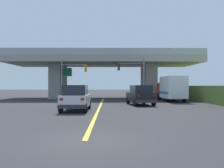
{
  "coord_description": "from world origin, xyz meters",
  "views": [
    {
      "loc": [
        0.87,
        -8.56,
        1.97
      ],
      "look_at": [
        1.25,
        22.4,
        2.19
      ],
      "focal_mm": 38.31,
      "sensor_mm": 36.0,
      "label": 1
    }
  ],
  "objects_px": {
    "traffic_signal_farside": "(70,74)",
    "suv_lead": "(76,98)",
    "traffic_signal_nearside": "(135,73)",
    "highway_sign": "(66,75)",
    "suv_crossing": "(140,95)",
    "box_truck": "(171,88)"
  },
  "relations": [
    {
      "from": "traffic_signal_farside",
      "to": "suv_lead",
      "type": "bearing_deg",
      "value": -79.0
    },
    {
      "from": "traffic_signal_nearside",
      "to": "highway_sign",
      "type": "bearing_deg",
      "value": 163.28
    },
    {
      "from": "suv_lead",
      "to": "traffic_signal_farside",
      "type": "relative_size",
      "value": 0.79
    },
    {
      "from": "suv_crossing",
      "to": "highway_sign",
      "type": "height_order",
      "value": "highway_sign"
    },
    {
      "from": "suv_crossing",
      "to": "box_truck",
      "type": "height_order",
      "value": "box_truck"
    },
    {
      "from": "box_truck",
      "to": "traffic_signal_nearside",
      "type": "xyz_separation_m",
      "value": [
        -4.39,
        2.53,
        2.03
      ]
    },
    {
      "from": "suv_lead",
      "to": "suv_crossing",
      "type": "xyz_separation_m",
      "value": [
        5.79,
        5.57,
        0.0
      ]
    },
    {
      "from": "highway_sign",
      "to": "traffic_signal_farside",
      "type": "bearing_deg",
      "value": -68.74
    },
    {
      "from": "suv_lead",
      "to": "traffic_signal_nearside",
      "type": "height_order",
      "value": "traffic_signal_nearside"
    },
    {
      "from": "suv_crossing",
      "to": "traffic_signal_nearside",
      "type": "xyz_separation_m",
      "value": [
        0.35,
        8.4,
        2.65
      ]
    },
    {
      "from": "box_truck",
      "to": "traffic_signal_nearside",
      "type": "relative_size",
      "value": 1.2
    },
    {
      "from": "traffic_signal_nearside",
      "to": "traffic_signal_farside",
      "type": "xyz_separation_m",
      "value": [
        -8.88,
        0.11,
        -0.09
      ]
    },
    {
      "from": "box_truck",
      "to": "traffic_signal_farside",
      "type": "xyz_separation_m",
      "value": [
        -13.26,
        2.64,
        1.94
      ]
    },
    {
      "from": "traffic_signal_nearside",
      "to": "highway_sign",
      "type": "height_order",
      "value": "traffic_signal_nearside"
    },
    {
      "from": "traffic_signal_farside",
      "to": "traffic_signal_nearside",
      "type": "bearing_deg",
      "value": -0.7
    },
    {
      "from": "traffic_signal_nearside",
      "to": "box_truck",
      "type": "bearing_deg",
      "value": -29.99
    },
    {
      "from": "suv_crossing",
      "to": "traffic_signal_farside",
      "type": "xyz_separation_m",
      "value": [
        -8.53,
        8.5,
        2.56
      ]
    },
    {
      "from": "suv_lead",
      "to": "highway_sign",
      "type": "bearing_deg",
      "value": 102.82
    },
    {
      "from": "traffic_signal_nearside",
      "to": "suv_crossing",
      "type": "bearing_deg",
      "value": -92.36
    },
    {
      "from": "traffic_signal_farside",
      "to": "highway_sign",
      "type": "distance_m",
      "value": 3.11
    },
    {
      "from": "suv_crossing",
      "to": "box_truck",
      "type": "bearing_deg",
      "value": 43.05
    },
    {
      "from": "traffic_signal_nearside",
      "to": "traffic_signal_farside",
      "type": "relative_size",
      "value": 1.01
    }
  ]
}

